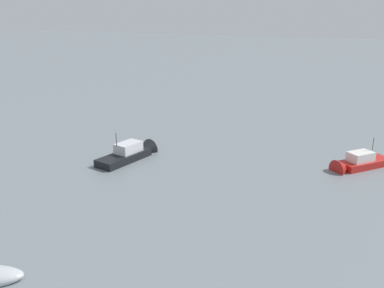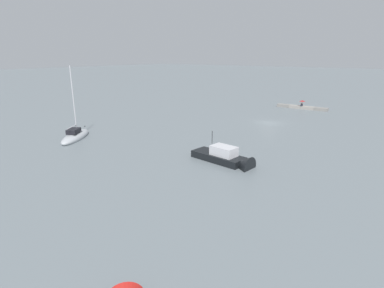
{
  "view_description": "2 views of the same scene",
  "coord_description": "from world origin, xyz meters",
  "px_view_note": "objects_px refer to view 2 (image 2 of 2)",
  "views": [
    {
      "loc": [
        29.46,
        48.49,
        15.08
      ],
      "look_at": [
        -4.6,
        29.89,
        2.75
      ],
      "focal_mm": 38.62,
      "sensor_mm": 36.0,
      "label": 1
    },
    {
      "loc": [
        -20.74,
        50.48,
        11.68
      ],
      "look_at": [
        0.87,
        21.48,
        1.03
      ],
      "focal_mm": 28.62,
      "sensor_mm": 36.0,
      "label": 2
    }
  ],
  "objects_px": {
    "umbrella_open_red": "(302,101)",
    "motorboat_black_near": "(227,159)",
    "person_seated_dark_left": "(302,105)",
    "sailboat_grey_mid": "(75,136)"
  },
  "relations": [
    {
      "from": "sailboat_grey_mid",
      "to": "motorboat_black_near",
      "type": "xyz_separation_m",
      "value": [
        -22.65,
        -4.14,
        0.06
      ]
    },
    {
      "from": "person_seated_dark_left",
      "to": "umbrella_open_red",
      "type": "bearing_deg",
      "value": -89.77
    },
    {
      "from": "person_seated_dark_left",
      "to": "umbrella_open_red",
      "type": "height_order",
      "value": "umbrella_open_red"
    },
    {
      "from": "umbrella_open_red",
      "to": "motorboat_black_near",
      "type": "bearing_deg",
      "value": 96.58
    },
    {
      "from": "person_seated_dark_left",
      "to": "sailboat_grey_mid",
      "type": "xyz_separation_m",
      "value": [
        17.96,
        44.64,
        -0.5
      ]
    },
    {
      "from": "person_seated_dark_left",
      "to": "sailboat_grey_mid",
      "type": "distance_m",
      "value": 48.12
    },
    {
      "from": "person_seated_dark_left",
      "to": "umbrella_open_red",
      "type": "relative_size",
      "value": 0.57
    },
    {
      "from": "umbrella_open_red",
      "to": "motorboat_black_near",
      "type": "xyz_separation_m",
      "value": [
        -4.69,
        40.71,
        -1.3
      ]
    },
    {
      "from": "person_seated_dark_left",
      "to": "motorboat_black_near",
      "type": "bearing_deg",
      "value": 97.0
    },
    {
      "from": "umbrella_open_red",
      "to": "sailboat_grey_mid",
      "type": "height_order",
      "value": "sailboat_grey_mid"
    }
  ]
}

